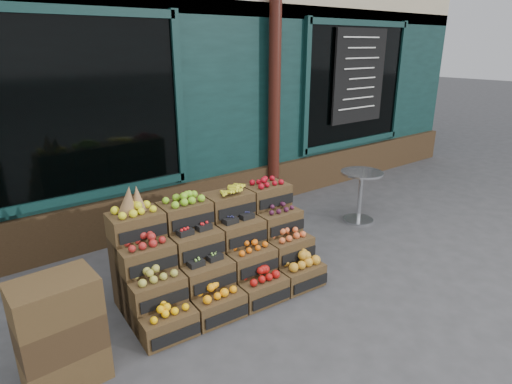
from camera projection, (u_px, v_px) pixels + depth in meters
ground at (309, 277)px, 4.72m from camera, size 60.00×60.00×0.00m
shop_facade at (116, 47)px, 7.75m from camera, size 12.00×6.24×4.80m
crate_display at (218, 257)px, 4.36m from camera, size 2.04×1.09×1.24m
spare_crates at (60, 333)px, 3.13m from camera, size 0.59×0.42×0.87m
bistro_table at (360, 191)px, 6.08m from camera, size 0.59×0.59×0.74m
shopkeeper at (35, 163)px, 5.30m from camera, size 0.81×0.59×2.08m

